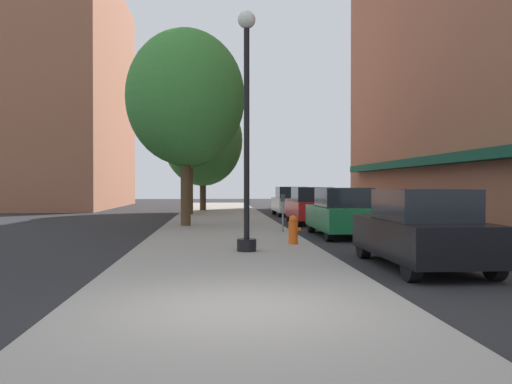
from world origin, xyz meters
name	(u,v)px	position (x,y,z in m)	size (l,w,h in m)	color
ground_plane	(308,223)	(4.00, 18.00, 0.00)	(90.00, 90.00, 0.00)	#232326
sidewalk_slab	(222,220)	(0.00, 19.00, 0.06)	(4.80, 50.00, 0.12)	gray
building_right_brick	(494,22)	(14.99, 22.00, 10.73)	(6.80, 40.00, 21.51)	#9E6047
building_far_background	(80,97)	(-11.01, 37.00, 8.71)	(6.80, 18.00, 17.46)	#9E6047
lamppost	(247,126)	(0.46, 6.22, 3.20)	(0.48, 0.48, 5.90)	black
fire_hydrant	(293,229)	(1.84, 7.78, 0.52)	(0.33, 0.26, 0.79)	#E05614
parking_meter_near	(283,208)	(2.05, 11.82, 0.95)	(0.14, 0.09, 1.31)	slate
tree_near	(189,128)	(-1.76, 23.62, 4.93)	(3.93, 3.93, 7.10)	#4C3823
tree_mid	(186,98)	(-1.50, 14.94, 5.26)	(4.75, 4.75, 7.89)	#4C3823
tree_far	(203,141)	(-1.12, 28.54, 4.65)	(5.14, 5.14, 7.50)	#422D1E
car_black	(421,230)	(4.00, 3.96, 0.81)	(1.80, 4.30, 1.66)	black
car_green	(342,213)	(4.00, 11.10, 0.81)	(1.80, 4.30, 1.66)	black
car_red	(311,206)	(4.00, 17.17, 0.81)	(1.80, 4.30, 1.66)	black
car_white	(291,202)	(4.00, 23.88, 0.81)	(1.80, 4.30, 1.66)	black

